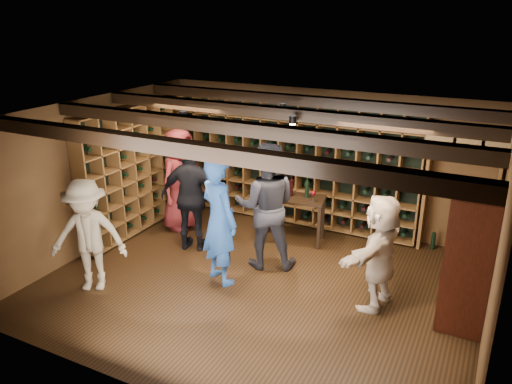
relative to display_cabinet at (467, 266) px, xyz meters
The scene contains 13 objects.
ground 2.85m from the display_cabinet, behind, with size 6.00×6.00×0.00m, color black.
room_shell 3.14m from the display_cabinet, behind, with size 6.00×6.00×6.00m.
wine_rack_back 3.89m from the display_cabinet, 146.67° to the left, with size 4.65×0.30×2.20m.
wine_rack_left 5.59m from the display_cabinet, behind, with size 0.30×2.65×2.20m.
crate_shelf 2.26m from the display_cabinet, 98.20° to the left, with size 1.20×0.32×2.07m.
display_cabinet is the anchor object (origin of this frame).
man_blue_shirt 3.30m from the display_cabinet, behind, with size 0.70×0.46×1.91m, color navy.
man_grey_suit 2.92m from the display_cabinet, behind, with size 0.96×0.75×1.97m, color black.
guest_red_floral 4.98m from the display_cabinet, 168.54° to the left, with size 0.91×0.59×1.86m, color maroon.
guest_woman_black 4.22m from the display_cabinet, behind, with size 1.07×0.45×1.83m, color black.
guest_khaki 4.99m from the display_cabinet, 164.16° to the right, with size 1.06×0.61×1.65m, color gray.
guest_beige 1.07m from the display_cabinet, behind, with size 1.47×0.47×1.59m, color #C0A98D.
tasting_table 3.18m from the display_cabinet, 154.20° to the left, with size 1.15×0.72×1.09m.
Camera 1 is at (2.83, -5.75, 3.77)m, focal length 35.00 mm.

